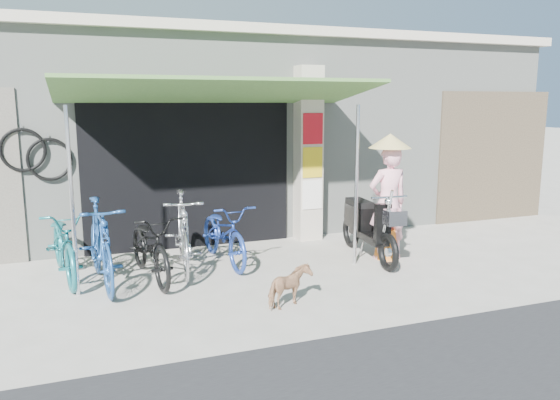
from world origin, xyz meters
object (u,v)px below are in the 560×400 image
object	(u,v)px
bike_teal	(65,243)
moped	(367,226)
nun	(388,198)
bike_blue	(101,244)
bike_silver	(183,232)
bike_navy	(224,233)
bike_black	(151,246)
street_dog	(289,287)

from	to	relation	value
bike_teal	moped	xyz separation A→B (m)	(4.38, -0.52, -0.00)
nun	bike_teal	bearing A→B (deg)	-6.97
bike_blue	moped	size ratio (longest dim) A/B	0.99
bike_silver	moped	size ratio (longest dim) A/B	0.98
bike_teal	bike_navy	distance (m)	2.23
bike_black	moped	world-z (taller)	moped
bike_blue	bike_black	world-z (taller)	bike_blue
bike_navy	nun	world-z (taller)	nun
bike_blue	bike_black	size ratio (longest dim) A/B	1.06
bike_silver	nun	world-z (taller)	nun
moped	nun	xyz separation A→B (m)	(0.27, -0.14, 0.45)
bike_navy	bike_teal	bearing A→B (deg)	174.04
bike_black	bike_silver	distance (m)	0.55
bike_navy	nun	distance (m)	2.55
bike_blue	bike_silver	world-z (taller)	bike_blue
nun	street_dog	bearing A→B (deg)	33.82
bike_silver	street_dog	distance (m)	2.09
bike_teal	street_dog	size ratio (longest dim) A/B	3.24
street_dog	bike_navy	bearing A→B (deg)	-19.56
nun	bike_navy	bearing A→B (deg)	-13.42
bike_blue	street_dog	bearing A→B (deg)	-42.48
bike_black	bike_navy	xyz separation A→B (m)	(1.13, 0.41, -0.00)
bike_teal	moped	world-z (taller)	moped
bike_black	street_dog	distance (m)	2.14
street_dog	nun	distance (m)	2.66
bike_teal	nun	distance (m)	4.72
bike_black	bike_teal	bearing A→B (deg)	150.27
bike_teal	bike_navy	size ratio (longest dim) A/B	1.07
street_dog	moped	size ratio (longest dim) A/B	0.30
bike_teal	bike_silver	xyz separation A→B (m)	(1.58, -0.19, 0.07)
bike_silver	street_dog	size ratio (longest dim) A/B	3.22
bike_blue	bike_navy	xyz separation A→B (m)	(1.77, 0.46, -0.10)
bike_silver	nun	xyz separation A→B (m)	(3.07, -0.46, 0.38)
bike_navy	street_dog	bearing A→B (deg)	-87.76
bike_teal	street_dog	xyz separation A→B (m)	(2.49, -2.05, -0.25)
bike_black	street_dog	bearing A→B (deg)	-56.78
bike_teal	moped	bearing A→B (deg)	-14.94
bike_silver	nun	distance (m)	3.12
bike_blue	moped	distance (m)	3.93
bike_black	moped	distance (m)	3.29
moped	bike_silver	bearing A→B (deg)	178.26
bike_black	moped	xyz separation A→B (m)	(3.29, -0.08, 0.03)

